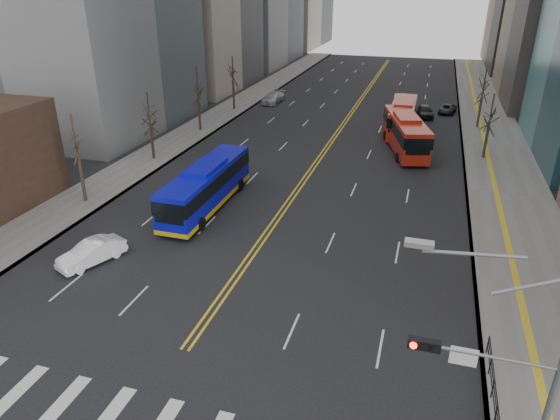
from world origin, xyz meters
name	(u,v)px	position (x,y,z in m)	size (l,w,h in m)	color
sidewalk_right	(495,145)	(17.50, 45.00, 0.07)	(7.00, 130.00, 0.15)	slate
sidewalk_left	(210,121)	(-16.50, 45.00, 0.07)	(5.00, 130.00, 0.15)	slate
centerline	(351,113)	(0.00, 55.00, 0.01)	(0.55, 100.00, 0.01)	gold
signal_mast	(508,376)	(13.77, 2.00, 4.86)	(5.37, 0.37, 9.39)	gray
pedestrian_railing	(493,386)	(14.30, 6.00, 0.82)	(0.06, 6.06, 1.02)	black
street_trees	(250,108)	(-7.18, 34.55, 4.87)	(35.20, 47.20, 7.60)	#2F251C
blue_bus	(207,185)	(-5.99, 21.05, 1.88)	(2.88, 12.35, 3.59)	#0C0FBD
red_bus_near	(406,131)	(8.04, 40.46, 2.11)	(5.84, 12.34, 3.79)	#AF2312
red_bus_far	(403,115)	(7.21, 47.51, 2.04)	(3.01, 11.65, 3.68)	#AF2312
car_white	(92,253)	(-9.53, 10.92, 0.73)	(1.54, 4.41, 1.45)	white
car_dark_mid	(425,111)	(9.64, 55.53, 0.77)	(1.82, 4.53, 1.54)	black
car_silver	(273,98)	(-11.99, 57.49, 0.75)	(2.11, 5.20, 1.51)	#AFAFB5
car_dark_far	(448,109)	(12.50, 58.54, 0.57)	(1.88, 4.07, 1.13)	black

